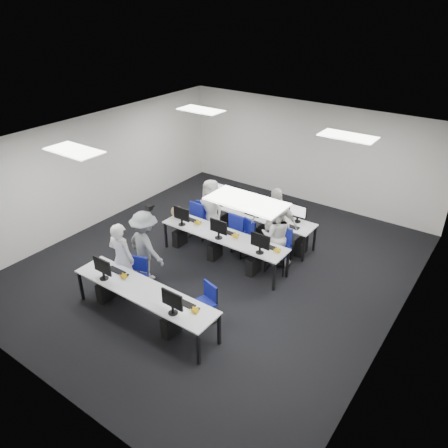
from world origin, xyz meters
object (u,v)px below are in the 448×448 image
Objects in this scene: student_1 at (277,235)px; student_3 at (274,225)px; student_0 at (122,258)px; student_2 at (211,208)px; desk_front at (144,292)px; chair_2 at (200,226)px; chair_6 at (241,235)px; chair_1 at (204,310)px; chair_3 at (243,243)px; chair_0 at (137,284)px; chair_5 at (202,223)px; desk_mid at (223,237)px; photographer at (146,246)px; chair_7 at (278,251)px; chair_4 at (278,257)px.

student_3 reaches higher than student_1.
student_0 is 1.06× the size of student_2.
desk_front is 3.50× the size of chair_2.
chair_1 is at bearing -68.25° from chair_6.
chair_3 is at bearing -121.51° from student_0.
chair_3 is 0.47× the size of student_3.
chair_5 reaches higher than chair_0.
chair_1 is (1.67, 0.16, -0.01)m from chair_0.
chair_6 is 1.08m from student_2.
chair_3 is 0.35m from chair_6.
desk_mid is 0.93m from chair_6.
chair_6 is (-0.07, 3.44, -0.38)m from desk_front.
photographer reaches higher than chair_5.
chair_1 is at bearing 63.00° from student_1.
student_0 reaches higher than chair_2.
chair_7 is 0.57× the size of student_1.
chair_2 is at bearing -158.53° from chair_7.
chair_2 is (-2.16, 2.62, 0.03)m from chair_1.
student_0 is at bearing 167.58° from chair_0.
student_2 is (0.18, 0.25, 0.48)m from chair_2.
chair_3 is 0.92× the size of chair_6.
student_1 reaches higher than chair_5.
chair_3 is 0.91× the size of chair_5.
chair_2 is 1.40m from chair_3.
chair_6 is 1.13m from student_3.
chair_0 is 3.35m from student_1.
student_2 reaches higher than chair_4.
chair_4 is 3.52m from student_0.
chair_7 is (0.12, 2.74, 0.01)m from chair_1.
desk_front is 3.39× the size of chair_6.
student_3 reaches higher than desk_mid.
desk_front and desk_mid have the same top height.
student_2 is (-1.03, 0.91, 0.09)m from desk_mid.
chair_2 is at bearing -163.77° from chair_3.
student_0 is (-1.07, 0.45, 0.13)m from desk_front.
student_2 is at bearing -165.10° from chair_7.
chair_4 is (2.43, -0.17, 0.02)m from chair_2.
chair_2 is 0.56× the size of student_0.
desk_mid is at bearing -83.47° from chair_6.
desk_mid is 1.36m from chair_4.
desk_mid is 3.37× the size of chair_5.
student_1 is (1.05, 3.27, 0.07)m from desk_front.
student_3 is (-0.06, 2.77, 0.66)m from chair_1.
student_2 is at bearing 140.00° from chair_1.
chair_4 is at bearing 99.03° from chair_1.
chair_3 is at bearing 122.01° from chair_1.
student_3 is at bearing 35.99° from chair_3.
photographer is (-1.18, -2.11, 0.55)m from chair_3.
student_0 is (-2.13, -2.92, 0.54)m from chair_7.
desk_mid is at bearing 90.00° from desk_front.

